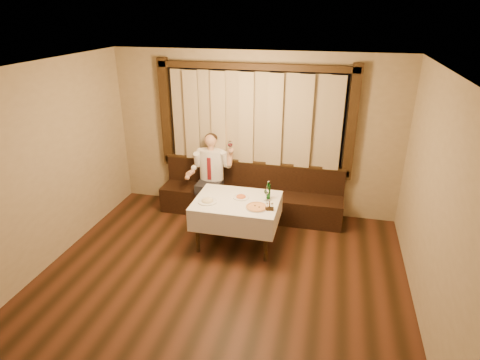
% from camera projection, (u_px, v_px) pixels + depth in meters
% --- Properties ---
extents(room, '(5.01, 6.01, 2.81)m').
position_uv_depth(room, '(223.00, 172.00, 5.09)').
color(room, black).
rests_on(room, ground).
extents(banquette, '(3.20, 0.61, 0.94)m').
position_uv_depth(banquette, '(251.00, 198.00, 7.13)').
color(banquette, black).
rests_on(banquette, ground).
extents(dining_table, '(1.27, 0.97, 0.76)m').
position_uv_depth(dining_table, '(237.00, 206.00, 6.08)').
color(dining_table, black).
rests_on(dining_table, ground).
extents(pizza, '(0.33, 0.33, 0.03)m').
position_uv_depth(pizza, '(257.00, 207.00, 5.79)').
color(pizza, white).
rests_on(pizza, dining_table).
extents(pasta_red, '(0.24, 0.24, 0.08)m').
position_uv_depth(pasta_red, '(241.00, 196.00, 6.09)').
color(pasta_red, white).
rests_on(pasta_red, dining_table).
extents(pasta_cream, '(0.29, 0.29, 0.10)m').
position_uv_depth(pasta_cream, '(207.00, 200.00, 5.96)').
color(pasta_cream, white).
rests_on(pasta_cream, dining_table).
extents(green_bottle, '(0.06, 0.06, 0.29)m').
position_uv_depth(green_bottle, '(268.00, 191.00, 6.03)').
color(green_bottle, '#0F4613').
rests_on(green_bottle, dining_table).
extents(table_wine_glass, '(0.07, 0.07, 0.20)m').
position_uv_depth(table_wine_glass, '(266.00, 192.00, 5.96)').
color(table_wine_glass, white).
rests_on(table_wine_glass, dining_table).
extents(cruet_caddy, '(0.13, 0.08, 0.13)m').
position_uv_depth(cruet_caddy, '(269.00, 207.00, 5.72)').
color(cruet_caddy, black).
rests_on(cruet_caddy, dining_table).
extents(seated_man, '(0.80, 0.60, 1.44)m').
position_uv_depth(seated_man, '(211.00, 169.00, 6.99)').
color(seated_man, black).
rests_on(seated_man, ground).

